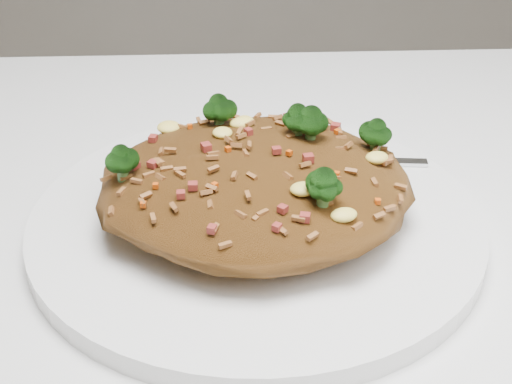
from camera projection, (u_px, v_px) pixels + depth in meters
plate at (256, 221)px, 0.47m from camera, size 0.29×0.29×0.01m
fried_rice at (257, 173)px, 0.45m from camera, size 0.20×0.18×0.06m
fork at (326, 160)px, 0.52m from camera, size 0.16×0.03×0.00m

